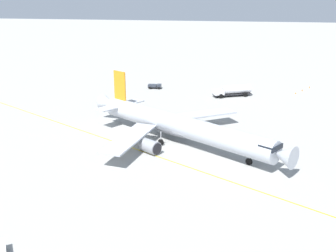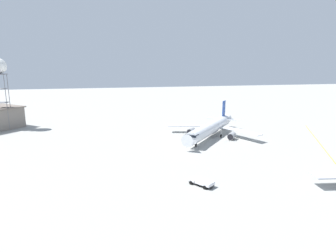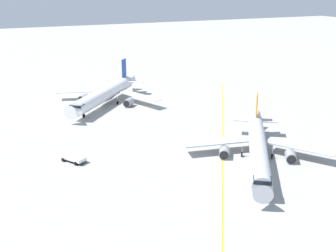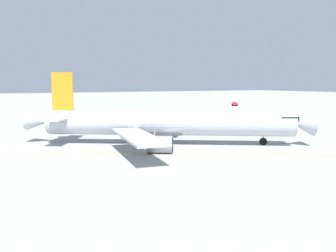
% 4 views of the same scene
% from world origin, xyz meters
% --- Properties ---
extents(ground_plane, '(600.00, 600.00, 0.00)m').
position_xyz_m(ground_plane, '(0.00, 0.00, 0.00)').
color(ground_plane, '#9E9E99').
extents(airliner_main, '(28.53, 37.48, 10.62)m').
position_xyz_m(airliner_main, '(-1.81, -0.16, 2.97)').
color(airliner_main, '#B2B7C1').
rests_on(airliner_main, ground_plane).
extents(baggage_truck_truck, '(2.21, 3.64, 1.22)m').
position_xyz_m(baggage_truck_truck, '(-41.30, -12.69, 0.71)').
color(baggage_truck_truck, '#232326').
rests_on(baggage_truck_truck, ground_plane).
extents(fuel_tanker_truck, '(6.18, 9.87, 2.87)m').
position_xyz_m(fuel_tanker_truck, '(-36.42, 8.56, 1.58)').
color(fuel_tanker_truck, '#232326').
rests_on(fuel_tanker_truck, ground_plane).
extents(taxiway_centreline, '(71.13, 119.56, 0.01)m').
position_xyz_m(taxiway_centreline, '(4.36, -4.03, 0.00)').
color(taxiway_centreline, yellow).
rests_on(taxiway_centreline, ground_plane).
extents(safety_cone_near, '(0.36, 0.36, 0.55)m').
position_xyz_m(safety_cone_near, '(-41.75, 24.47, 0.28)').
color(safety_cone_near, orange).
rests_on(safety_cone_near, ground_plane).
extents(safety_cone_mid, '(0.36, 0.36, 0.55)m').
position_xyz_m(safety_cone_mid, '(-45.24, 26.57, 0.28)').
color(safety_cone_mid, orange).
rests_on(safety_cone_mid, ground_plane).
extents(safety_cone_far, '(0.36, 0.36, 0.55)m').
position_xyz_m(safety_cone_far, '(-49.36, 29.04, 0.28)').
color(safety_cone_far, orange).
rests_on(safety_cone_far, ground_plane).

